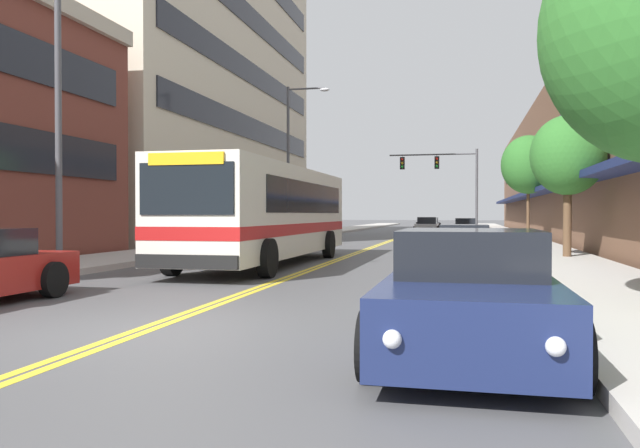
# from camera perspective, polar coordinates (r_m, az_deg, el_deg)

# --- Properties ---
(ground_plane) EXTENTS (240.00, 240.00, 0.00)m
(ground_plane) POSITION_cam_1_polar(r_m,az_deg,el_deg) (45.06, 7.54, -1.14)
(ground_plane) COLOR #4C4C4F
(sidewalk_left) EXTENTS (3.29, 106.00, 0.18)m
(sidewalk_left) POSITION_cam_1_polar(r_m,az_deg,el_deg) (46.30, -1.30, -0.97)
(sidewalk_left) COLOR #B2ADA5
(sidewalk_left) RESTS_ON ground_plane
(sidewalk_right) EXTENTS (3.29, 106.00, 0.18)m
(sidewalk_right) POSITION_cam_1_polar(r_m,az_deg,el_deg) (44.93, 16.65, -1.06)
(sidewalk_right) COLOR #B2ADA5
(sidewalk_right) RESTS_ON ground_plane
(centre_line) EXTENTS (0.34, 106.00, 0.01)m
(centre_line) POSITION_cam_1_polar(r_m,az_deg,el_deg) (45.06, 7.54, -1.13)
(centre_line) COLOR yellow
(centre_line) RESTS_ON ground_plane
(office_tower_left) EXTENTS (12.08, 28.13, 28.39)m
(office_tower_left) POSITION_cam_1_polar(r_m,az_deg,el_deg) (44.78, -13.79, 17.22)
(office_tower_left) COLOR beige
(office_tower_left) RESTS_ON ground_plane
(storefront_row_right) EXTENTS (9.10, 68.00, 9.44)m
(storefront_row_right) POSITION_cam_1_polar(r_m,az_deg,el_deg) (45.76, 24.07, 4.73)
(storefront_row_right) COLOR brown
(storefront_row_right) RESTS_ON ground_plane
(city_bus) EXTENTS (2.92, 11.95, 3.06)m
(city_bus) POSITION_cam_1_polar(r_m,az_deg,el_deg) (20.11, -4.77, 1.26)
(city_bus) COLOR silver
(city_bus) RESTS_ON ground_plane
(car_champagne_parked_left_mid) EXTENTS (2.14, 4.35, 1.29)m
(car_champagne_parked_left_mid) POSITION_cam_1_polar(r_m,az_deg,el_deg) (35.95, -0.87, -0.67)
(car_champagne_parked_left_mid) COLOR beige
(car_champagne_parked_left_mid) RESTS_ON ground_plane
(car_navy_parked_right_foreground) EXTENTS (2.08, 4.37, 1.44)m
(car_navy_parked_right_foreground) POSITION_cam_1_polar(r_m,az_deg,el_deg) (7.34, 13.52, -6.55)
(car_navy_parked_right_foreground) COLOR #19234C
(car_navy_parked_right_foreground) RESTS_ON ground_plane
(car_white_parked_right_mid) EXTENTS (2.14, 4.27, 1.25)m
(car_white_parked_right_mid) POSITION_cam_1_polar(r_m,az_deg,el_deg) (21.94, 13.04, -1.80)
(car_white_parked_right_mid) COLOR white
(car_white_parked_right_mid) RESTS_ON ground_plane
(car_charcoal_parked_right_far) EXTENTS (2.07, 4.61, 1.29)m
(car_charcoal_parked_right_far) POSITION_cam_1_polar(r_m,az_deg,el_deg) (48.73, 13.20, -0.29)
(car_charcoal_parked_right_far) COLOR #232328
(car_charcoal_parked_right_far) RESTS_ON ground_plane
(car_black_moving_lead) EXTENTS (2.00, 4.59, 1.32)m
(car_black_moving_lead) POSITION_cam_1_polar(r_m,az_deg,el_deg) (58.36, 9.77, -0.07)
(car_black_moving_lead) COLOR black
(car_black_moving_lead) RESTS_ON ground_plane
(car_slate_blue_moving_second) EXTENTS (1.97, 4.82, 1.24)m
(car_slate_blue_moving_second) POSITION_cam_1_polar(r_m,az_deg,el_deg) (67.45, 10.11, 0.03)
(car_slate_blue_moving_second) COLOR #475675
(car_slate_blue_moving_second) RESTS_ON ground_plane
(car_silver_moving_third) EXTENTS (2.01, 4.78, 1.36)m
(car_silver_moving_third) POSITION_cam_1_polar(r_m,az_deg,el_deg) (52.05, 9.77, -0.18)
(car_silver_moving_third) COLOR #B7B7BC
(car_silver_moving_third) RESTS_ON ground_plane
(traffic_signal_mast) EXTENTS (6.45, 0.38, 6.36)m
(traffic_signal_mast) POSITION_cam_1_polar(r_m,az_deg,el_deg) (46.92, 11.43, 4.49)
(traffic_signal_mast) COLOR #47474C
(traffic_signal_mast) RESTS_ON ground_plane
(street_lamp_left_near) EXTENTS (2.33, 0.28, 8.25)m
(street_lamp_left_near) POSITION_cam_1_polar(r_m,az_deg,el_deg) (16.63, -21.94, 12.20)
(street_lamp_left_near) COLOR #47474C
(street_lamp_left_near) RESTS_ON ground_plane
(street_lamp_left_far) EXTENTS (2.45, 0.28, 8.73)m
(street_lamp_left_far) POSITION_cam_1_polar(r_m,az_deg,el_deg) (35.09, -2.43, 6.71)
(street_lamp_left_far) COLOR #47474C
(street_lamp_left_far) RESTS_ON ground_plane
(street_tree_right_mid) EXTENTS (2.46, 2.46, 4.79)m
(street_tree_right_mid) POSITION_cam_1_polar(r_m,az_deg,el_deg) (22.79, 21.71, 5.81)
(street_tree_right_mid) COLOR brown
(street_tree_right_mid) RESTS_ON sidewalk_right
(street_tree_right_far) EXTENTS (2.86, 2.86, 5.67)m
(street_tree_right_far) POSITION_cam_1_polar(r_m,az_deg,el_deg) (35.44, 18.51, 5.16)
(street_tree_right_far) COLOR brown
(street_tree_right_far) RESTS_ON sidewalk_right
(fire_hydrant) EXTENTS (0.35, 0.27, 0.77)m
(fire_hydrant) POSITION_cam_1_polar(r_m,az_deg,el_deg) (21.61, 17.31, -1.92)
(fire_hydrant) COLOR yellow
(fire_hydrant) RESTS_ON sidewalk_right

